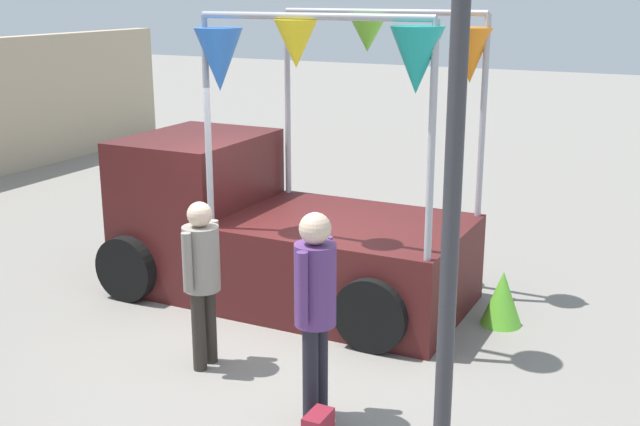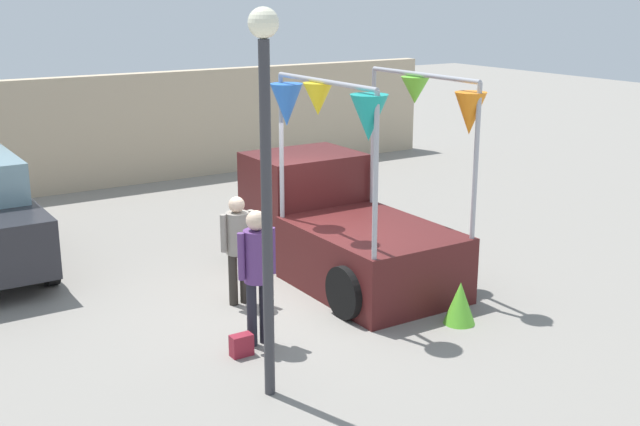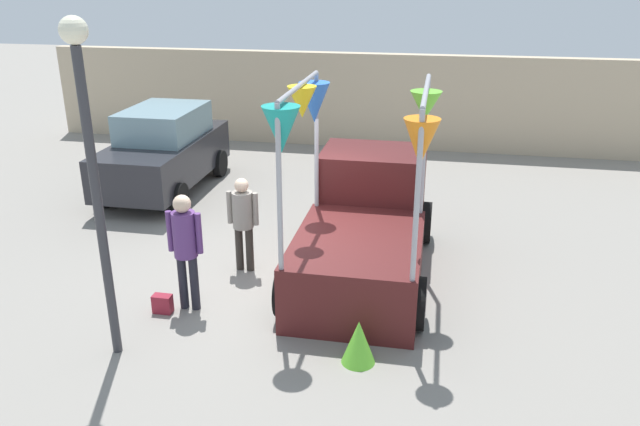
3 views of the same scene
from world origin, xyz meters
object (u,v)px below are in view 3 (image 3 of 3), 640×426
(person_vendor, at_px, (243,216))
(street_lamp, at_px, (90,150))
(parked_car, at_px, (164,150))
(vendor_truck, at_px, (365,220))
(person_customer, at_px, (185,241))
(handbag, at_px, (163,304))
(folded_kite_bundle_lime, at_px, (359,342))

(person_vendor, height_order, street_lamp, street_lamp)
(parked_car, bearing_deg, vendor_truck, -32.55)
(parked_car, bearing_deg, person_customer, -62.85)
(handbag, bearing_deg, person_vendor, 64.04)
(vendor_truck, relative_size, person_customer, 2.28)
(handbag, bearing_deg, vendor_truck, 36.42)
(vendor_truck, bearing_deg, person_customer, -142.69)
(parked_car, relative_size, street_lamp, 0.94)
(parked_car, relative_size, folded_kite_bundle_lime, 6.67)
(parked_car, relative_size, person_customer, 2.23)
(street_lamp, bearing_deg, folded_kite_bundle_lime, 6.33)
(person_customer, distance_m, street_lamp, 2.15)
(parked_car, xyz_separation_m, person_customer, (2.55, -4.97, 0.15))
(folded_kite_bundle_lime, bearing_deg, street_lamp, -173.67)
(vendor_truck, height_order, street_lamp, street_lamp)
(person_customer, relative_size, person_vendor, 1.11)
(handbag, height_order, folded_kite_bundle_lime, folded_kite_bundle_lime)
(person_vendor, bearing_deg, folded_kite_bundle_lime, -45.76)
(person_vendor, distance_m, street_lamp, 3.33)
(vendor_truck, height_order, person_vendor, vendor_truck)
(person_vendor, height_order, folded_kite_bundle_lime, person_vendor)
(folded_kite_bundle_lime, bearing_deg, handbag, 166.89)
(vendor_truck, height_order, person_customer, vendor_truck)
(handbag, height_order, street_lamp, street_lamp)
(person_vendor, relative_size, street_lamp, 0.38)
(person_vendor, relative_size, handbag, 5.78)
(parked_car, relative_size, person_vendor, 2.47)
(person_vendor, bearing_deg, handbag, -115.96)
(vendor_truck, relative_size, parked_car, 1.02)
(vendor_truck, relative_size, person_vendor, 2.53)
(street_lamp, bearing_deg, person_vendor, 70.22)
(parked_car, height_order, folded_kite_bundle_lime, parked_car)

